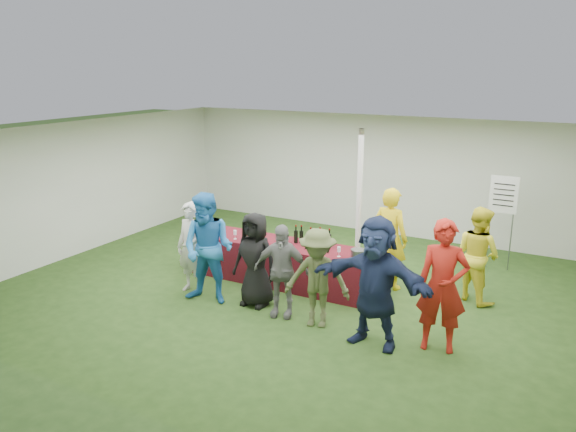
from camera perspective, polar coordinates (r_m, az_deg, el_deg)
The scene contains 18 objects.
ground at distance 9.75m, azimuth 1.58°, elevation -7.68°, with size 60.00×60.00×0.00m, color #284719.
tent at distance 10.17m, azimuth 7.23°, elevation 1.21°, with size 10.00×10.00×10.00m.
serving_table at distance 10.04m, azimuth -1.01°, elevation -4.68°, with size 3.60×0.80×0.75m, color maroon.
wine_bottles at distance 9.72m, azimuth 2.55°, elevation -2.27°, with size 0.68×0.15×0.32m.
wine_glasses at distance 9.89m, azimuth -3.71°, elevation -2.05°, with size 2.72×0.13×0.16m.
water_bottle at distance 9.89m, azimuth -0.16°, elevation -2.05°, with size 0.07×0.07×0.23m.
bar_towel at distance 9.33m, azimuth 7.46°, elevation -3.85°, with size 0.25×0.18×0.03m, color white.
dump_bucket at distance 9.05m, azimuth 7.14°, elevation -3.94°, with size 0.24×0.24×0.18m, color slate.
wine_list_sign at distance 11.14m, azimuth 21.01°, elevation 1.35°, with size 0.50×0.03×1.80m.
staff_pourer at distance 9.79m, azimuth 10.31°, elevation -2.25°, with size 0.65×0.43×1.79m, color yellow.
staff_back at distance 9.65m, azimuth 18.74°, elevation -3.70°, with size 0.77×0.60×1.59m, color yellow.
customer_0 at distance 9.62m, azimuth -9.80°, elevation -3.20°, with size 0.57×0.38×1.58m, color beige.
customer_1 at distance 9.13m, azimuth -8.10°, elevation -3.31°, with size 0.89×0.69×1.83m, color #226FB8.
customer_2 at distance 8.99m, azimuth -3.36°, elevation -4.43°, with size 0.75×0.49×1.54m, color black.
customer_3 at distance 8.61m, azimuth -0.70°, elevation -5.57°, with size 0.86×0.36×1.47m, color slate.
customer_4 at distance 8.28m, azimuth 3.00°, elevation -6.33°, with size 0.97×0.56×1.50m, color #48522C.
customer_5 at distance 7.76m, azimuth 8.87°, elevation -6.63°, with size 1.72×0.55×1.85m, color #192444.
customer_6 at distance 7.83m, azimuth 15.42°, elevation -6.89°, with size 0.67×0.44×1.83m, color #A51A11.
Camera 1 is at (4.06, -8.01, 3.78)m, focal length 35.00 mm.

